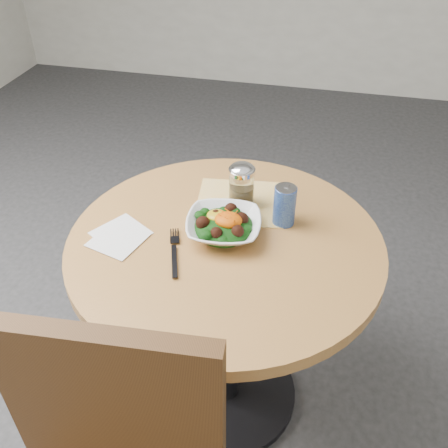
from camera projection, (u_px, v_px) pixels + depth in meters
name	position (u px, v px, depth m)	size (l,w,h in m)	color
ground	(225.00, 393.00, 1.87)	(6.00, 6.00, 0.00)	#2C2C2E
table	(225.00, 288.00, 1.54)	(0.90, 0.90, 0.75)	black
cloth_napkin	(240.00, 202.00, 1.56)	(0.27, 0.25, 0.00)	orange
paper_napkins	(119.00, 236.00, 1.42)	(0.19, 0.21, 0.00)	white
salad_bowl	(224.00, 226.00, 1.42)	(0.24, 0.24, 0.08)	white
fork	(174.00, 250.00, 1.37)	(0.08, 0.20, 0.00)	black
spice_shaker	(242.00, 186.00, 1.50)	(0.08, 0.08, 0.14)	silver
beverage_can	(285.00, 205.00, 1.44)	(0.07, 0.07, 0.13)	#0D1E94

